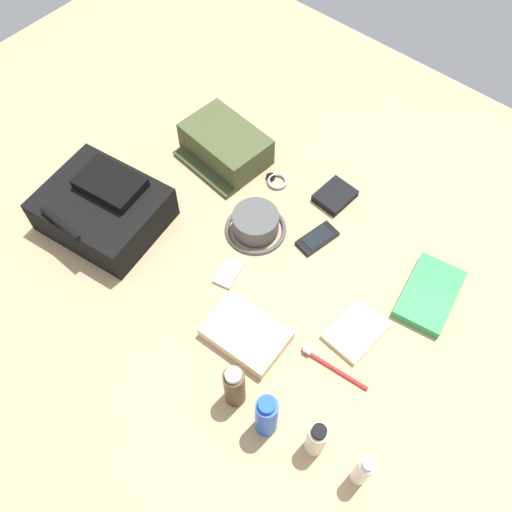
{
  "coord_description": "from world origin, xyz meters",
  "views": [
    {
      "loc": [
        -0.51,
        0.59,
        1.3
      ],
      "look_at": [
        0.0,
        0.0,
        0.04
      ],
      "focal_mm": 38.74,
      "sensor_mm": 36.0,
      "label": 1
    }
  ],
  "objects_px": {
    "lotion_bottle": "(316,439)",
    "wallet": "(335,196)",
    "paperback_novel": "(429,294)",
    "cell_phone": "(317,238)",
    "toothpaste_tube": "(363,471)",
    "wristwatch": "(276,181)",
    "toiletry_pouch": "(225,145)",
    "bucket_hat": "(256,224)",
    "backpack": "(103,208)",
    "cologne_bottle": "(234,386)",
    "folded_towel": "(246,334)",
    "media_player": "(228,273)",
    "toothbrush": "(330,366)",
    "notepad": "(356,331)",
    "deodorant_spray": "(266,416)"
  },
  "relations": [
    {
      "from": "lotion_bottle",
      "to": "wallet",
      "type": "relative_size",
      "value": 1.26
    },
    {
      "from": "paperback_novel",
      "to": "cell_phone",
      "type": "relative_size",
      "value": 1.78
    },
    {
      "from": "toothpaste_tube",
      "to": "wristwatch",
      "type": "bearing_deg",
      "value": -38.37
    },
    {
      "from": "toiletry_pouch",
      "to": "wallet",
      "type": "xyz_separation_m",
      "value": [
        -0.36,
        -0.08,
        -0.03
      ]
    },
    {
      "from": "bucket_hat",
      "to": "lotion_bottle",
      "type": "height_order",
      "value": "lotion_bottle"
    },
    {
      "from": "toiletry_pouch",
      "to": "toothpaste_tube",
      "type": "xyz_separation_m",
      "value": [
        -0.86,
        0.51,
        0.02
      ]
    },
    {
      "from": "backpack",
      "to": "bucket_hat",
      "type": "bearing_deg",
      "value": -143.83
    },
    {
      "from": "toiletry_pouch",
      "to": "cologne_bottle",
      "type": "xyz_separation_m",
      "value": [
        -0.53,
        0.55,
        0.03
      ]
    },
    {
      "from": "folded_towel",
      "to": "cologne_bottle",
      "type": "bearing_deg",
      "value": 121.96
    },
    {
      "from": "cologne_bottle",
      "to": "media_player",
      "type": "distance_m",
      "value": 0.35
    },
    {
      "from": "toothbrush",
      "to": "cologne_bottle",
      "type": "bearing_deg",
      "value": 58.36
    },
    {
      "from": "toiletry_pouch",
      "to": "paperback_novel",
      "type": "bearing_deg",
      "value": 178.64
    },
    {
      "from": "toiletry_pouch",
      "to": "toothpaste_tube",
      "type": "distance_m",
      "value": 1.0
    },
    {
      "from": "paperback_novel",
      "to": "backpack",
      "type": "bearing_deg",
      "value": 24.98
    },
    {
      "from": "paperback_novel",
      "to": "wallet",
      "type": "bearing_deg",
      "value": -15.0
    },
    {
      "from": "backpack",
      "to": "toothbrush",
      "type": "bearing_deg",
      "value": -175.46
    },
    {
      "from": "folded_towel",
      "to": "notepad",
      "type": "bearing_deg",
      "value": -136.91
    },
    {
      "from": "paperback_novel",
      "to": "media_player",
      "type": "xyz_separation_m",
      "value": [
        0.45,
        0.29,
        -0.01
      ]
    },
    {
      "from": "paperback_novel",
      "to": "toiletry_pouch",
      "type": "bearing_deg",
      "value": -1.36
    },
    {
      "from": "bucket_hat",
      "to": "wallet",
      "type": "bearing_deg",
      "value": -113.51
    },
    {
      "from": "deodorant_spray",
      "to": "wristwatch",
      "type": "xyz_separation_m",
      "value": [
        0.44,
        -0.58,
        -0.08
      ]
    },
    {
      "from": "toothpaste_tube",
      "to": "folded_towel",
      "type": "bearing_deg",
      "value": -12.8
    },
    {
      "from": "backpack",
      "to": "notepad",
      "type": "xyz_separation_m",
      "value": [
        -0.74,
        -0.18,
        -0.05
      ]
    },
    {
      "from": "toothpaste_tube",
      "to": "media_player",
      "type": "distance_m",
      "value": 0.6
    },
    {
      "from": "wallet",
      "to": "lotion_bottle",
      "type": "bearing_deg",
      "value": 126.03
    },
    {
      "from": "cologne_bottle",
      "to": "wristwatch",
      "type": "xyz_separation_m",
      "value": [
        0.35,
        -0.57,
        -0.07
      ]
    },
    {
      "from": "backpack",
      "to": "wristwatch",
      "type": "relative_size",
      "value": 5.03
    },
    {
      "from": "lotion_bottle",
      "to": "wallet",
      "type": "bearing_deg",
      "value": -57.46
    },
    {
      "from": "cologne_bottle",
      "to": "lotion_bottle",
      "type": "bearing_deg",
      "value": -171.87
    },
    {
      "from": "cell_phone",
      "to": "backpack",
      "type": "bearing_deg",
      "value": 34.25
    },
    {
      "from": "cologne_bottle",
      "to": "paperback_novel",
      "type": "relative_size",
      "value": 0.69
    },
    {
      "from": "toiletry_pouch",
      "to": "folded_towel",
      "type": "distance_m",
      "value": 0.61
    },
    {
      "from": "backpack",
      "to": "notepad",
      "type": "bearing_deg",
      "value": -166.59
    },
    {
      "from": "toothpaste_tube",
      "to": "bucket_hat",
      "type": "bearing_deg",
      "value": -30.63
    },
    {
      "from": "cologne_bottle",
      "to": "toothpaste_tube",
      "type": "bearing_deg",
      "value": -172.9
    },
    {
      "from": "paperback_novel",
      "to": "toothbrush",
      "type": "relative_size",
      "value": 1.24
    },
    {
      "from": "media_player",
      "to": "notepad",
      "type": "distance_m",
      "value": 0.37
    },
    {
      "from": "paperback_novel",
      "to": "folded_towel",
      "type": "relative_size",
      "value": 1.14
    },
    {
      "from": "lotion_bottle",
      "to": "backpack",
      "type": "bearing_deg",
      "value": -7.97
    },
    {
      "from": "backpack",
      "to": "cologne_bottle",
      "type": "bearing_deg",
      "value": 166.71
    },
    {
      "from": "cell_phone",
      "to": "media_player",
      "type": "xyz_separation_m",
      "value": [
        0.12,
        0.25,
        -0.0
      ]
    },
    {
      "from": "backpack",
      "to": "media_player",
      "type": "relative_size",
      "value": 3.78
    },
    {
      "from": "media_player",
      "to": "toothbrush",
      "type": "xyz_separation_m",
      "value": [
        -0.37,
        0.03,
        0.0
      ]
    },
    {
      "from": "media_player",
      "to": "wallet",
      "type": "bearing_deg",
      "value": -99.39
    },
    {
      "from": "toothbrush",
      "to": "wallet",
      "type": "distance_m",
      "value": 0.52
    },
    {
      "from": "backpack",
      "to": "lotion_bottle",
      "type": "xyz_separation_m",
      "value": [
        -0.83,
        0.12,
        0.01
      ]
    },
    {
      "from": "paperback_novel",
      "to": "cell_phone",
      "type": "bearing_deg",
      "value": 8.2
    },
    {
      "from": "wristwatch",
      "to": "toothbrush",
      "type": "distance_m",
      "value": 0.6
    },
    {
      "from": "cell_phone",
      "to": "wristwatch",
      "type": "relative_size",
      "value": 1.81
    },
    {
      "from": "toothbrush",
      "to": "paperback_novel",
      "type": "bearing_deg",
      "value": -103.78
    }
  ]
}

